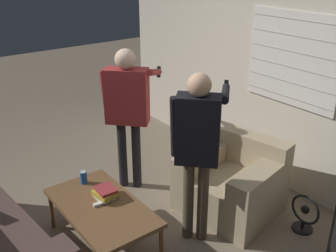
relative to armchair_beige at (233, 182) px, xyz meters
name	(u,v)px	position (x,y,z in m)	size (l,w,h in m)	color
ground_plane	(121,240)	(-0.26, -1.20, -0.31)	(16.00, 16.00, 0.00)	#7F705B
wall_back	(275,72)	(-0.25, 0.83, 0.97)	(5.20, 0.08, 2.55)	beige
armchair_beige	(233,182)	(0.00, 0.00, 0.00)	(1.04, 1.00, 0.76)	tan
coffee_table	(102,209)	(-0.30, -1.35, 0.09)	(1.12, 0.62, 0.43)	brown
person_left_standing	(127,103)	(-1.02, -0.60, 0.70)	(0.52, 0.83, 1.59)	black
person_right_standing	(198,140)	(0.11, -0.60, 0.70)	(0.47, 0.79, 1.60)	#4C4233
book_stack	(105,193)	(-0.38, -1.26, 0.17)	(0.23, 0.20, 0.10)	beige
soda_can	(84,177)	(-0.73, -1.30, 0.19)	(0.07, 0.07, 0.13)	#194C9E
spare_remote	(101,204)	(-0.31, -1.35, 0.14)	(0.06, 0.13, 0.02)	white
floor_fan	(304,214)	(0.68, 0.29, -0.13)	(0.30, 0.20, 0.38)	black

